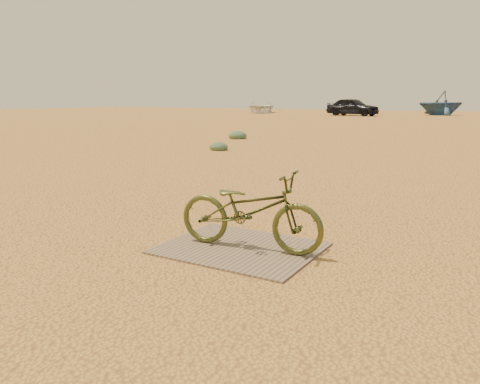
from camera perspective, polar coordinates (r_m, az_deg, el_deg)
The scene contains 8 objects.
ground at distance 5.07m, azimuth -6.26°, elevation -7.38°, with size 120.00×120.00×0.00m, color gold.
plywood_board at distance 5.16m, azimuth 0.00°, elevation -6.84°, with size 1.66×1.33×0.02m, color #866B56.
bicycle at distance 5.00m, azimuth 1.21°, elevation -2.22°, with size 0.57×1.63×0.85m, color #434A1F.
car at distance 44.92m, azimuth 13.58°, elevation 10.07°, with size 1.91×4.74×1.61m, color black.
boat_near_left at distance 52.05m, azimuth 2.55°, elevation 10.29°, with size 4.19×5.87×1.22m, color silver.
boat_far_left at distance 48.72m, azimuth 23.30°, elevation 9.97°, with size 3.81×4.42×2.32m, color #315479.
kale_a at distance 14.88m, azimuth -2.61°, elevation 5.13°, with size 0.59×0.59×0.32m, color #57764F.
kale_c at distance 19.08m, azimuth -0.29°, elevation 6.53°, with size 0.73×0.73×0.40m, color #57764F.
Camera 1 is at (2.88, -3.84, 1.63)m, focal length 35.00 mm.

